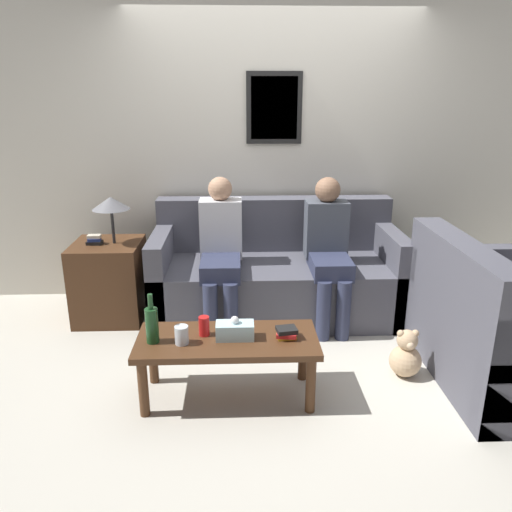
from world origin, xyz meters
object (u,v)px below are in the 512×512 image
(wine_bottle, at_px, (152,324))
(couch_side, at_px, (499,332))
(coffee_table, at_px, (227,347))
(person_right, at_px, (328,246))
(drinking_glass, at_px, (182,335))
(person_left, at_px, (221,247))
(couch_main, at_px, (276,275))
(teddy_bear, at_px, (406,356))

(wine_bottle, bearing_deg, couch_side, 4.98)
(couch_side, height_order, coffee_table, couch_side)
(coffee_table, xyz_separation_m, person_right, (0.80, 1.07, 0.31))
(wine_bottle, bearing_deg, person_right, 41.61)
(person_right, bearing_deg, drinking_glass, -133.38)
(drinking_glass, xyz_separation_m, person_right, (1.07, 1.13, 0.19))
(wine_bottle, relative_size, person_left, 0.26)
(coffee_table, bearing_deg, couch_main, 72.73)
(wine_bottle, distance_m, person_left, 1.18)
(coffee_table, distance_m, drinking_glass, 0.30)
(coffee_table, relative_size, person_left, 0.93)
(person_left, height_order, teddy_bear, person_left)
(coffee_table, xyz_separation_m, person_left, (-0.06, 1.08, 0.31))
(person_right, bearing_deg, wine_bottle, -138.39)
(couch_main, height_order, teddy_bear, couch_main)
(couch_main, xyz_separation_m, person_left, (-0.46, -0.20, 0.32))
(wine_bottle, relative_size, drinking_glass, 2.75)
(person_left, relative_size, teddy_bear, 3.53)
(coffee_table, distance_m, person_right, 1.37)
(coffee_table, relative_size, drinking_glass, 9.85)
(couch_side, bearing_deg, coffee_table, 95.11)
(couch_main, distance_m, person_left, 0.60)
(wine_bottle, distance_m, teddy_bear, 1.69)
(couch_side, xyz_separation_m, teddy_bear, (-0.59, 0.04, -0.19))
(couch_side, relative_size, person_right, 1.11)
(couch_main, xyz_separation_m, couch_side, (1.39, -1.12, 0.00))
(couch_main, relative_size, wine_bottle, 6.67)
(teddy_bear, bearing_deg, person_left, 144.88)
(couch_main, relative_size, drinking_glass, 18.33)
(person_left, relative_size, person_right, 1.00)
(person_left, bearing_deg, coffee_table, -86.57)
(coffee_table, bearing_deg, wine_bottle, -175.55)
(couch_main, bearing_deg, person_left, -156.43)
(couch_main, bearing_deg, wine_bottle, -122.62)
(couch_main, xyz_separation_m, wine_bottle, (-0.84, -1.31, 0.19))
(person_left, bearing_deg, wine_bottle, -108.80)
(coffee_table, bearing_deg, drinking_glass, -167.31)
(person_left, bearing_deg, drinking_glass, -100.14)
(couch_main, height_order, person_left, person_left)
(couch_side, relative_size, teddy_bear, 3.91)
(drinking_glass, height_order, person_left, person_left)
(coffee_table, height_order, wine_bottle, wine_bottle)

